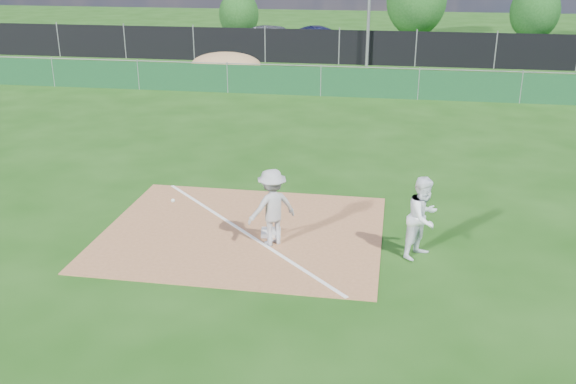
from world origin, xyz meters
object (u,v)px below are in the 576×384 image
object	(u,v)px
runner	(423,217)
play_at_first	(272,207)
car_left	(274,38)
car_right	(408,43)
first_base	(271,232)
tree_mid	(416,1)
tree_left	(239,14)
tree_right	(535,11)
car_mid	(323,38)

from	to	relation	value
runner	play_at_first	bearing A→B (deg)	124.14
car_left	car_right	bearing A→B (deg)	-65.93
first_base	tree_mid	distance (m)	33.95
runner	car_left	size ratio (longest dim) A/B	0.36
tree_left	tree_right	bearing A→B (deg)	5.81
runner	car_right	xyz separation A→B (m)	(-0.12, 26.91, -0.22)
car_left	tree_mid	bearing A→B (deg)	-26.57
first_base	runner	size ratio (longest dim) A/B	0.25
car_mid	tree_right	distance (m)	14.44
first_base	car_left	xyz separation A→B (m)	(-4.88, 25.98, 0.74)
car_left	car_mid	xyz separation A→B (m)	(2.74, 1.55, -0.13)
tree_left	tree_right	distance (m)	19.52
first_base	runner	bearing A→B (deg)	-8.50
play_at_first	tree_mid	size ratio (longest dim) A/B	0.56
tree_left	tree_right	world-z (taller)	tree_right
play_at_first	first_base	bearing A→B (deg)	104.75
play_at_first	car_right	distance (m)	27.03
tree_left	tree_mid	world-z (taller)	tree_mid
car_left	tree_right	bearing A→B (deg)	-45.30
play_at_first	tree_right	distance (m)	35.30
play_at_first	runner	xyz separation A→B (m)	(3.04, -0.04, 0.01)
first_base	tree_left	xyz separation A→B (m)	(-8.29, 31.11, 1.57)
play_at_first	runner	world-z (taller)	runner
car_mid	tree_left	size ratio (longest dim) A/B	1.28
car_mid	tree_right	bearing A→B (deg)	-88.99
tree_left	car_mid	bearing A→B (deg)	-30.21
runner	tree_left	size ratio (longest dim) A/B	0.53
car_left	tree_left	bearing A→B (deg)	54.39
runner	tree_mid	bearing A→B (deg)	34.26
runner	tree_mid	xyz separation A→B (m)	(0.33, 34.16, 1.62)
play_at_first	tree_mid	xyz separation A→B (m)	(3.37, 34.12, 1.63)
first_base	tree_right	world-z (taller)	tree_right
first_base	car_left	world-z (taller)	car_left
car_left	car_mid	size ratio (longest dim) A/B	1.15
first_base	tree_mid	size ratio (longest dim) A/B	0.09
tree_right	runner	bearing A→B (deg)	-103.37
car_mid	car_right	distance (m)	5.28
car_left	car_right	xyz separation A→B (m)	(7.91, 0.46, -0.18)
runner	tree_right	world-z (taller)	tree_right
play_at_first	runner	distance (m)	3.04
play_at_first	car_right	bearing A→B (deg)	83.81
first_base	tree_right	distance (m)	34.96
car_right	first_base	bearing A→B (deg)	175.51
tree_left	tree_mid	bearing A→B (deg)	12.36
car_right	tree_left	distance (m)	12.29
tree_left	tree_right	size ratio (longest dim) A/B	0.84
car_left	tree_right	world-z (taller)	tree_right
play_at_first	tree_right	xyz separation A→B (m)	(11.02, 33.52, 1.11)
car_right	tree_right	bearing A→B (deg)	-48.57
car_right	tree_right	distance (m)	10.56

